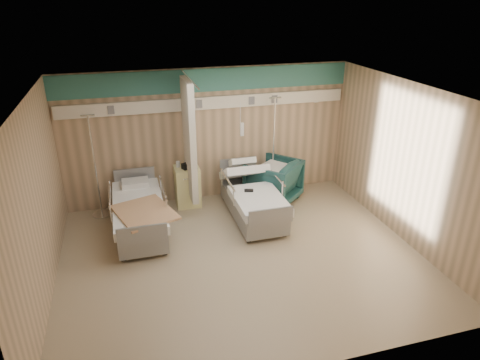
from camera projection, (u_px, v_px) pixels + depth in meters
name	position (u px, v px, depth m)	size (l,w,h in m)	color
ground	(241.00, 257.00, 7.32)	(6.00, 5.00, 0.00)	gray
room_walls	(235.00, 150.00, 6.78)	(6.04, 5.04, 2.82)	tan
bed_right	(253.00, 203.00, 8.49)	(1.00, 2.16, 0.63)	white
bed_left	(140.00, 217.00, 7.94)	(1.00, 2.16, 0.63)	white
bedside_cabinet	(187.00, 186.00, 8.95)	(0.50, 0.48, 0.85)	#F3EC98
visitor_armchair	(273.00, 181.00, 9.12)	(0.98, 1.01, 0.92)	#1C4646
waffle_blanket	(274.00, 160.00, 8.86)	(0.65, 0.57, 0.07)	silver
iv_stand_right	(273.00, 175.00, 9.45)	(0.39, 0.39, 2.18)	silver
iv_stand_left	(99.00, 196.00, 8.51)	(0.37, 0.37, 2.10)	silver
call_remote	(249.00, 190.00, 8.23)	(0.17, 0.08, 0.04)	black
tan_blanket	(145.00, 212.00, 7.42)	(0.88, 1.10, 0.04)	tan
toiletry_bag	(187.00, 166.00, 8.70)	(0.21, 0.14, 0.12)	black
white_cup	(178.00, 164.00, 8.78)	(0.09, 0.09, 0.12)	white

